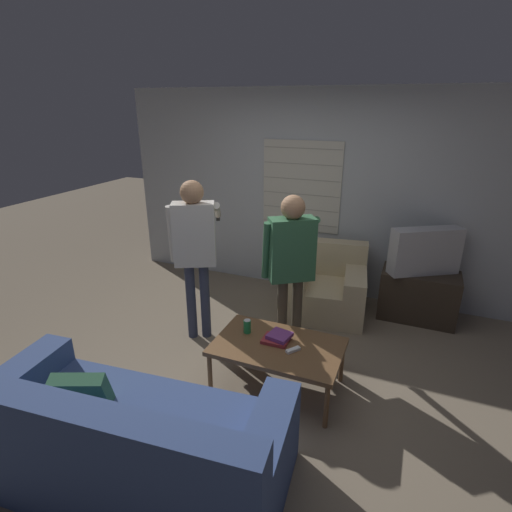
% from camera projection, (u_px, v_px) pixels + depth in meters
% --- Properties ---
extents(ground_plane, '(16.00, 16.00, 0.00)m').
position_uv_depth(ground_plane, '(252.00, 373.00, 3.74)').
color(ground_plane, '#7F705B').
extents(wall_back, '(5.20, 0.08, 2.55)m').
position_uv_depth(wall_back, '(314.00, 195.00, 5.03)').
color(wall_back, '#ADB2B7').
rests_on(wall_back, ground_plane).
extents(couch_blue, '(2.18, 1.15, 0.87)m').
position_uv_depth(couch_blue, '(124.00, 443.00, 2.58)').
color(couch_blue, '#384C7F').
rests_on(couch_blue, ground_plane).
extents(armchair_beige, '(1.01, 0.95, 0.80)m').
position_uv_depth(armchair_beige, '(326.00, 287.00, 4.76)').
color(armchair_beige, '#C6B289').
rests_on(armchair_beige, ground_plane).
extents(coffee_table, '(1.09, 0.68, 0.44)m').
position_uv_depth(coffee_table, '(278.00, 348.00, 3.41)').
color(coffee_table, brown).
rests_on(coffee_table, ground_plane).
extents(tv_stand, '(0.84, 0.45, 0.57)m').
position_uv_depth(tv_stand, '(418.00, 296.00, 4.59)').
color(tv_stand, '#33281E').
rests_on(tv_stand, ground_plane).
extents(tv, '(0.76, 0.58, 0.52)m').
position_uv_depth(tv, '(425.00, 251.00, 4.40)').
color(tv, '#B2B2B7').
rests_on(tv, tv_stand).
extents(person_left_standing, '(0.53, 0.81, 1.69)m').
position_uv_depth(person_left_standing, '(195.00, 242.00, 3.96)').
color(person_left_standing, '#33384C').
rests_on(person_left_standing, ground_plane).
extents(person_right_standing, '(0.52, 0.78, 1.61)m').
position_uv_depth(person_right_standing, '(291.00, 257.00, 3.73)').
color(person_right_standing, '#4C4233').
rests_on(person_right_standing, ground_plane).
extents(book_stack, '(0.24, 0.22, 0.06)m').
position_uv_depth(book_stack, '(278.00, 338.00, 3.44)').
color(book_stack, maroon).
rests_on(book_stack, coffee_table).
extents(soda_can, '(0.07, 0.07, 0.13)m').
position_uv_depth(soda_can, '(247.00, 326.00, 3.56)').
color(soda_can, '#238E47').
rests_on(soda_can, coffee_table).
extents(spare_remote, '(0.11, 0.13, 0.02)m').
position_uv_depth(spare_remote, '(293.00, 350.00, 3.30)').
color(spare_remote, white).
rests_on(spare_remote, coffee_table).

